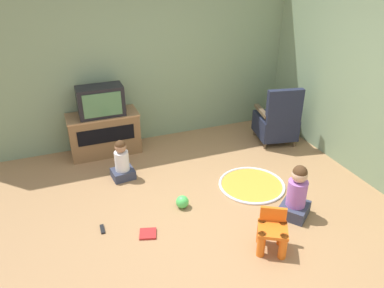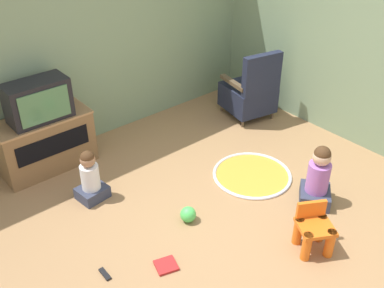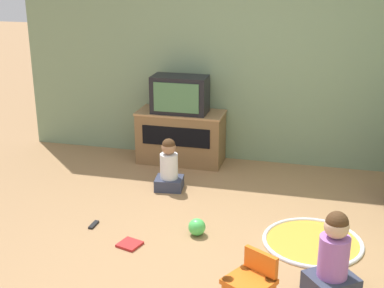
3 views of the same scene
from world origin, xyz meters
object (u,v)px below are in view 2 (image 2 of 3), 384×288
(child_watching_left, at_px, (90,178))
(yellow_kid_chair, at_px, (314,231))
(tv_cabinet, at_px, (45,142))
(television, at_px, (38,101))
(child_watching_center, at_px, (318,179))
(remote_control, at_px, (105,274))
(black_armchair, at_px, (250,93))
(toy_ball, at_px, (188,214))
(book, at_px, (166,265))

(child_watching_left, bearing_deg, yellow_kid_chair, -65.50)
(tv_cabinet, relative_size, yellow_kid_chair, 2.36)
(television, xyz_separation_m, child_watching_center, (1.80, -2.33, -0.56))
(yellow_kid_chair, relative_size, child_watching_left, 0.77)
(tv_cabinet, bearing_deg, remote_control, -101.10)
(remote_control, bearing_deg, black_armchair, -66.71)
(black_armchair, height_order, remote_control, black_armchair)
(black_armchair, bearing_deg, television, -1.87)
(tv_cabinet, bearing_deg, child_watching_left, -83.67)
(television, height_order, toy_ball, television)
(child_watching_center, xyz_separation_m, remote_control, (-2.16, 0.55, -0.28))
(black_armchair, relative_size, yellow_kid_chair, 2.18)
(book, bearing_deg, remote_control, -12.87)
(toy_ball, bearing_deg, black_armchair, 28.84)
(tv_cabinet, relative_size, television, 1.60)
(television, xyz_separation_m, toy_ball, (0.62, -1.71, -0.78))
(tv_cabinet, height_order, television, television)
(child_watching_center, relative_size, remote_control, 4.44)
(television, relative_size, yellow_kid_chair, 1.48)
(book, bearing_deg, tv_cabinet, -70.26)
(tv_cabinet, bearing_deg, child_watching_center, -52.66)
(tv_cabinet, bearing_deg, book, -87.25)
(television, distance_m, black_armchair, 2.75)
(tv_cabinet, relative_size, child_watching_left, 1.82)
(television, height_order, child_watching_center, television)
(tv_cabinet, relative_size, toy_ball, 6.65)
(tv_cabinet, bearing_deg, television, -90.00)
(yellow_kid_chair, height_order, toy_ball, yellow_kid_chair)
(yellow_kid_chair, distance_m, child_watching_center, 0.68)
(book, relative_size, remote_control, 1.49)
(television, distance_m, book, 2.21)
(child_watching_center, distance_m, toy_ball, 1.35)
(child_watching_left, height_order, toy_ball, child_watching_left)
(television, bearing_deg, remote_control, -101.32)
(tv_cabinet, xyz_separation_m, child_watching_left, (0.09, -0.83, -0.08))
(toy_ball, bearing_deg, book, -147.82)
(tv_cabinet, relative_size, book, 4.63)
(black_armchair, bearing_deg, remote_control, 32.54)
(toy_ball, bearing_deg, remote_control, -176.02)
(yellow_kid_chair, bearing_deg, book, 179.68)
(tv_cabinet, height_order, black_armchair, black_armchair)
(child_watching_center, relative_size, book, 2.98)
(yellow_kid_chair, bearing_deg, black_armchair, 86.62)
(yellow_kid_chair, bearing_deg, television, 144.66)
(child_watching_center, relative_size, toy_ball, 4.28)
(toy_ball, xyz_separation_m, remote_control, (-0.98, -0.07, -0.07))
(television, relative_size, child_watching_left, 1.14)
(child_watching_left, xyz_separation_m, toy_ball, (0.53, -0.92, -0.17))
(child_watching_center, bearing_deg, toy_ball, 114.68)
(television, relative_size, child_watching_center, 0.97)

